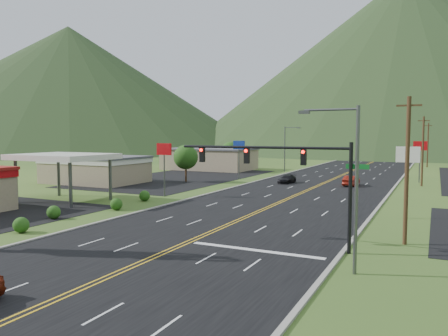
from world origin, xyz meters
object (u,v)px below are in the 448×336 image
at_px(gas_canopy, 63,158).
at_px(car_red_far, 351,181).
at_px(traffic_signal, 288,167).
at_px(streetlight_west, 286,146).
at_px(streetlight_east, 351,178).
at_px(car_dark_mid, 287,179).

bearing_deg(gas_canopy, car_red_far, 47.55).
xyz_separation_m(traffic_signal, streetlight_west, (-18.16, 56.00, -0.15)).
distance_m(streetlight_west, car_red_far, 25.40).
height_order(streetlight_west, gas_canopy, streetlight_west).
bearing_deg(streetlight_east, car_dark_mid, 112.10).
xyz_separation_m(traffic_signal, streetlight_east, (4.70, -4.00, -0.15)).
bearing_deg(traffic_signal, car_red_far, 93.37).
relative_size(traffic_signal, car_dark_mid, 3.11).
distance_m(gas_canopy, car_red_far, 39.22).
height_order(gas_canopy, car_red_far, gas_canopy).
relative_size(car_dark_mid, car_red_far, 0.94).
xyz_separation_m(streetlight_east, gas_canopy, (-33.18, 12.00, -0.31)).
bearing_deg(gas_canopy, traffic_signal, -15.70).
height_order(traffic_signal, car_dark_mid, traffic_signal).
xyz_separation_m(streetlight_west, car_dark_mid, (6.60, -19.97, -4.57)).
distance_m(streetlight_west, car_dark_mid, 21.53).
relative_size(streetlight_west, gas_canopy, 0.90).
xyz_separation_m(traffic_signal, car_red_far, (-2.16, 36.78, -4.59)).
height_order(streetlight_west, car_red_far, streetlight_west).
bearing_deg(streetlight_east, streetlight_west, 110.86).
height_order(streetlight_east, streetlight_west, same).
bearing_deg(traffic_signal, streetlight_west, 107.97).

